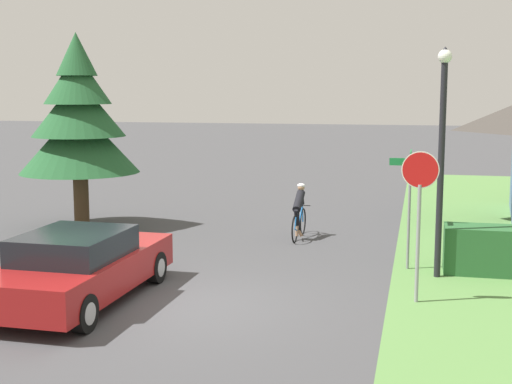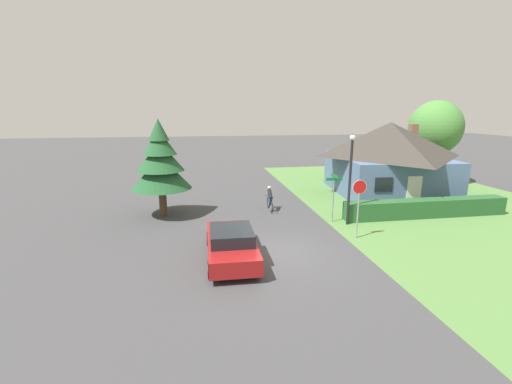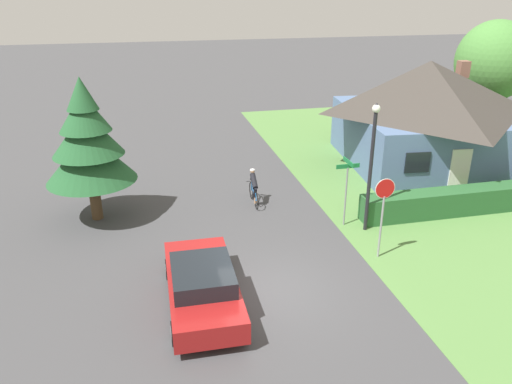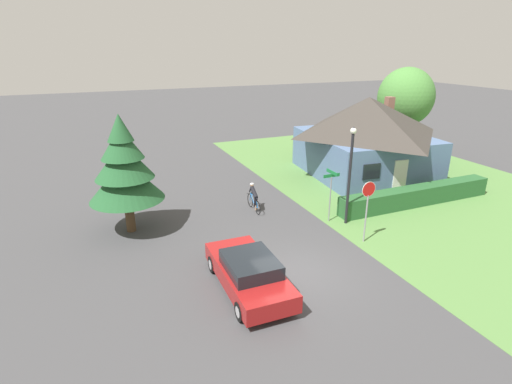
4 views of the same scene
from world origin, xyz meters
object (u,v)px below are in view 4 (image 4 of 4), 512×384
(stop_sign, at_px, (368,200))
(street_lamp, at_px, (350,168))
(street_name_sign, at_px, (331,187))
(sedan_left_lane, at_px, (249,273))
(cyclist, at_px, (254,198))
(deciduous_tree_right, at_px, (406,97))
(cottage_house, at_px, (366,135))
(conifer_tall_near, at_px, (124,168))

(stop_sign, relative_size, street_lamp, 0.59)
(street_name_sign, bearing_deg, street_lamp, -41.76)
(sedan_left_lane, relative_size, cyclist, 2.52)
(stop_sign, bearing_deg, deciduous_tree_right, -136.57)
(street_lamp, height_order, deciduous_tree_right, deciduous_tree_right)
(cottage_house, height_order, deciduous_tree_right, deciduous_tree_right)
(cottage_house, bearing_deg, deciduous_tree_right, 31.38)
(cottage_house, distance_m, sedan_left_lane, 15.70)
(stop_sign, bearing_deg, sedan_left_lane, 13.30)
(cyclist, xyz_separation_m, stop_sign, (3.10, -5.23, 1.27))
(cyclist, distance_m, street_lamp, 5.26)
(sedan_left_lane, distance_m, cyclist, 7.27)
(street_lamp, xyz_separation_m, conifer_tall_near, (-9.78, 3.26, 0.27))
(stop_sign, height_order, deciduous_tree_right, deciduous_tree_right)
(conifer_tall_near, height_order, deciduous_tree_right, deciduous_tree_right)
(cottage_house, height_order, street_lamp, cottage_house)
(stop_sign, bearing_deg, cyclist, -59.05)
(cyclist, distance_m, deciduous_tree_right, 16.28)
(cyclist, height_order, deciduous_tree_right, deciduous_tree_right)
(cyclist, height_order, conifer_tall_near, conifer_tall_near)
(sedan_left_lane, bearing_deg, cyclist, -23.29)
(cyclist, bearing_deg, cottage_house, -70.51)
(street_name_sign, distance_m, conifer_tall_near, 9.63)
(cottage_house, relative_size, sedan_left_lane, 1.96)
(deciduous_tree_right, bearing_deg, conifer_tall_near, -164.81)
(street_name_sign, bearing_deg, cyclist, 136.60)
(sedan_left_lane, relative_size, deciduous_tree_right, 0.69)
(cottage_house, distance_m, deciduous_tree_right, 6.41)
(stop_sign, distance_m, deciduous_tree_right, 16.19)
(stop_sign, xyz_separation_m, street_lamp, (0.41, 1.95, 0.85))
(conifer_tall_near, bearing_deg, street_name_sign, -16.47)
(sedan_left_lane, distance_m, street_lamp, 7.61)
(cyclist, height_order, stop_sign, stop_sign)
(street_name_sign, relative_size, conifer_tall_near, 0.48)
(street_lamp, relative_size, conifer_tall_near, 0.87)
(stop_sign, distance_m, conifer_tall_near, 10.77)
(cottage_house, xyz_separation_m, deciduous_tree_right, (5.50, 2.69, 1.89))
(street_name_sign, bearing_deg, cottage_house, 41.96)
(stop_sign, height_order, street_name_sign, stop_sign)
(cyclist, bearing_deg, street_name_sign, -131.85)
(cyclist, xyz_separation_m, conifer_tall_near, (-6.27, -0.02, 2.39))
(cottage_house, relative_size, deciduous_tree_right, 1.35)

